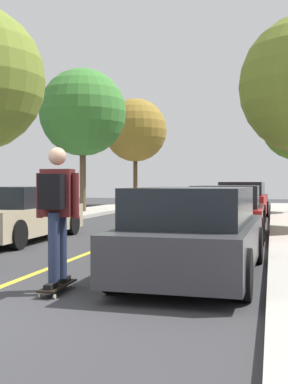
{
  "coord_description": "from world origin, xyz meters",
  "views": [
    {
      "loc": [
        3.58,
        -4.59,
        1.42
      ],
      "look_at": [
        0.16,
        8.92,
        1.16
      ],
      "focal_mm": 47.37,
      "sensor_mm": 36.0,
      "label": 1
    }
  ],
  "objects_px": {
    "parked_car_left_near": "(18,214)",
    "parked_car_right_near": "(227,213)",
    "parked_car_right_far": "(243,201)",
    "skateboard": "(58,286)",
    "street_tree_left_far": "(135,130)",
    "parked_car_right_nearest": "(196,233)",
    "skateboarder": "(57,207)",
    "street_tree_left_near": "(83,113)"
  },
  "relations": [
    {
      "from": "skateboarder",
      "to": "parked_car_right_near",
      "type": "bearing_deg",
      "value": 77.48
    },
    {
      "from": "parked_car_right_nearest",
      "to": "street_tree_left_far",
      "type": "distance_m",
      "value": 24.05
    },
    {
      "from": "parked_car_right_nearest",
      "to": "skateboard",
      "type": "height_order",
      "value": "parked_car_right_nearest"
    },
    {
      "from": "parked_car_left_near",
      "to": "skateboarder",
      "type": "xyz_separation_m",
      "value": [
        3.38,
        -5.28,
        0.47
      ]
    },
    {
      "from": "parked_car_left_near",
      "to": "street_tree_left_near",
      "type": "height_order",
      "value": "street_tree_left_near"
    },
    {
      "from": "parked_car_left_near",
      "to": "parked_car_right_near",
      "type": "distance_m",
      "value": 5.26
    },
    {
      "from": "street_tree_left_near",
      "to": "parked_car_left_near",
      "type": "bearing_deg",
      "value": -77.88
    },
    {
      "from": "parked_car_left_near",
      "to": "parked_car_right_near",
      "type": "xyz_separation_m",
      "value": [
        4.95,
        1.79,
        0.01
      ]
    },
    {
      "from": "street_tree_left_near",
      "to": "skateboarder",
      "type": "height_order",
      "value": "street_tree_left_near"
    },
    {
      "from": "parked_car_right_near",
      "to": "parked_car_right_far",
      "type": "height_order",
      "value": "parked_car_right_far"
    },
    {
      "from": "parked_car_right_far",
      "to": "skateboarder",
      "type": "relative_size",
      "value": 2.51
    },
    {
      "from": "street_tree_left_far",
      "to": "skateboard",
      "type": "distance_m",
      "value": 25.2
    },
    {
      "from": "parked_car_left_near",
      "to": "skateboarder",
      "type": "bearing_deg",
      "value": -57.41
    },
    {
      "from": "street_tree_left_near",
      "to": "street_tree_left_far",
      "type": "xyz_separation_m",
      "value": [
        0.0,
        8.97,
        0.11
      ]
    },
    {
      "from": "parked_car_right_far",
      "to": "skateboard",
      "type": "distance_m",
      "value": 14.08
    },
    {
      "from": "street_tree_left_far",
      "to": "skateboarder",
      "type": "xyz_separation_m",
      "value": [
        5.51,
        -24.2,
        -3.53
      ]
    },
    {
      "from": "street_tree_left_far",
      "to": "skateboarder",
      "type": "relative_size",
      "value": 3.65
    },
    {
      "from": "street_tree_left_far",
      "to": "parked_car_left_near",
      "type": "bearing_deg",
      "value": -83.56
    },
    {
      "from": "skateboard",
      "to": "skateboarder",
      "type": "bearing_deg",
      "value": -88.16
    },
    {
      "from": "skateboarder",
      "to": "parked_car_right_nearest",
      "type": "bearing_deg",
      "value": 44.78
    },
    {
      "from": "parked_car_right_far",
      "to": "parked_car_right_nearest",
      "type": "bearing_deg",
      "value": -90.01
    },
    {
      "from": "street_tree_left_near",
      "to": "skateboard",
      "type": "bearing_deg",
      "value": -70.06
    },
    {
      "from": "street_tree_left_far",
      "to": "skateboard",
      "type": "height_order",
      "value": "street_tree_left_far"
    },
    {
      "from": "parked_car_right_near",
      "to": "parked_car_right_nearest",
      "type": "bearing_deg",
      "value": -90.02
    },
    {
      "from": "parked_car_left_near",
      "to": "parked_car_right_far",
      "type": "relative_size",
      "value": 1.04
    },
    {
      "from": "parked_car_right_near",
      "to": "parked_car_right_far",
      "type": "bearing_deg",
      "value": 90.0
    },
    {
      "from": "parked_car_right_nearest",
      "to": "parked_car_right_near",
      "type": "distance_m",
      "value": 5.52
    },
    {
      "from": "parked_car_right_far",
      "to": "skateboarder",
      "type": "height_order",
      "value": "skateboarder"
    },
    {
      "from": "parked_car_right_nearest",
      "to": "street_tree_left_near",
      "type": "distance_m",
      "value": 15.87
    },
    {
      "from": "skateboard",
      "to": "parked_car_right_far",
      "type": "bearing_deg",
      "value": 83.58
    },
    {
      "from": "skateboard",
      "to": "parked_car_right_nearest",
      "type": "bearing_deg",
      "value": 44.14
    },
    {
      "from": "skateboarder",
      "to": "parked_car_left_near",
      "type": "bearing_deg",
      "value": 122.59
    },
    {
      "from": "parked_car_right_near",
      "to": "skateboard",
      "type": "xyz_separation_m",
      "value": [
        -1.57,
        -7.04,
        -0.56
      ]
    },
    {
      "from": "parked_car_left_near",
      "to": "skateboarder",
      "type": "relative_size",
      "value": 2.61
    },
    {
      "from": "street_tree_left_near",
      "to": "skateboarder",
      "type": "distance_m",
      "value": 16.55
    },
    {
      "from": "parked_car_right_far",
      "to": "street_tree_left_far",
      "type": "height_order",
      "value": "street_tree_left_far"
    },
    {
      "from": "parked_car_right_near",
      "to": "skateboard",
      "type": "distance_m",
      "value": 7.24
    },
    {
      "from": "parked_car_right_near",
      "to": "street_tree_left_far",
      "type": "xyz_separation_m",
      "value": [
        -7.08,
        17.12,
        4.0
      ]
    },
    {
      "from": "parked_car_left_near",
      "to": "parked_car_right_far",
      "type": "xyz_separation_m",
      "value": [
        4.95,
        8.73,
        0.07
      ]
    },
    {
      "from": "parked_car_right_nearest",
      "to": "parked_car_right_far",
      "type": "xyz_separation_m",
      "value": [
        0.0,
        12.46,
        0.05
      ]
    },
    {
      "from": "parked_car_right_nearest",
      "to": "skateboard",
      "type": "xyz_separation_m",
      "value": [
        -1.57,
        -1.52,
        -0.58
      ]
    },
    {
      "from": "street_tree_left_far",
      "to": "skateboarder",
      "type": "distance_m",
      "value": 25.07
    }
  ]
}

